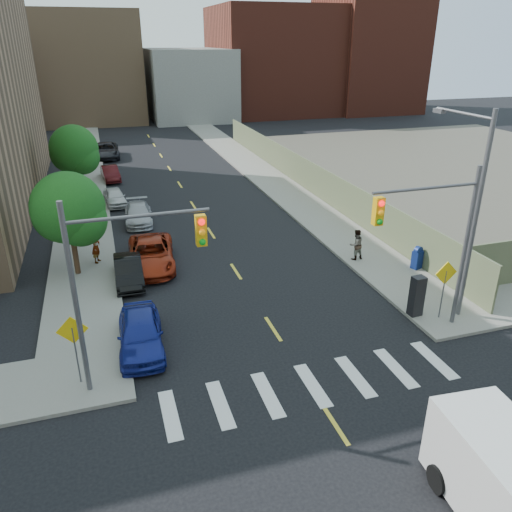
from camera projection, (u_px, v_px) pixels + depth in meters
ground at (365, 471)px, 14.34m from camera, size 160.00×160.00×0.00m
sidewalk_nw at (84, 165)px, 48.44m from camera, size 3.50×73.00×0.15m
sidewalk_ne at (238, 155)px, 52.70m from camera, size 3.50×73.00×0.15m
fence_north at (303, 173)px, 40.94m from camera, size 0.12×44.00×2.50m
gravel_lot at (471, 166)px, 48.24m from camera, size 36.00×42.00×0.06m
bg_bldg_midwest at (90, 67)px, 72.59m from camera, size 14.00×16.00×15.00m
bg_bldg_center at (189, 84)px, 75.70m from camera, size 12.00×16.00×10.00m
bg_bldg_east at (272, 61)px, 80.09m from camera, size 18.00×18.00×16.00m
bg_bldg_fareast at (367, 54)px, 82.34m from camera, size 14.00×16.00×18.00m
smokestack at (392, 21)px, 81.44m from camera, size 1.80×1.80×28.00m
signal_nw at (121, 270)px, 16.12m from camera, size 4.59×0.30×7.00m
signal_ne at (437, 231)px, 19.41m from camera, size 4.59×0.30×7.00m
streetlight_ne at (471, 202)px, 20.53m from camera, size 0.25×3.70×9.00m
warn_sign_nw at (74, 338)px, 17.08m from camera, size 1.06×0.06×2.83m
warn_sign_ne at (445, 279)px, 21.20m from camera, size 1.06×0.06×2.83m
warn_sign_midwest at (78, 215)px, 28.87m from camera, size 1.06×0.06×2.83m
tree_west_near at (69, 212)px, 24.76m from camera, size 3.66×3.64×5.52m
tree_west_far at (74, 152)px, 37.87m from camera, size 3.66×3.64×5.52m
parked_car_blue at (140, 333)px, 19.68m from camera, size 1.96×4.38×1.46m
parked_car_black at (129, 271)px, 25.17m from camera, size 1.41×3.88×1.27m
parked_car_red at (151, 254)px, 26.86m from camera, size 2.93×5.49×1.47m
parked_car_silver at (138, 214)px, 33.36m from camera, size 1.98×4.36×1.24m
parked_car_white at (115, 197)px, 36.95m from camera, size 1.76×3.70×1.22m
parked_car_maroon at (110, 173)px, 43.30m from camera, size 1.66×3.90×1.25m
parked_car_grey at (106, 150)px, 51.49m from camera, size 2.58×5.51×1.52m
mailbox at (417, 258)px, 26.37m from camera, size 0.62×0.54×1.26m
payphone at (417, 296)px, 21.78m from camera, size 0.58×0.49×1.85m
pedestrian_west at (96, 246)px, 26.99m from camera, size 0.65×0.78×1.82m
pedestrian_east at (356, 245)px, 27.37m from camera, size 0.91×0.75×1.72m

